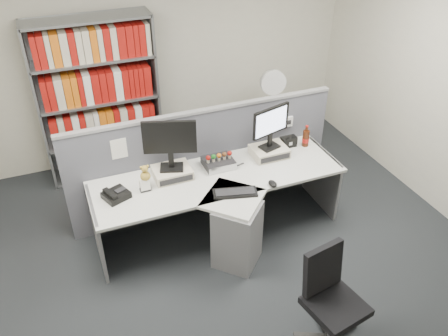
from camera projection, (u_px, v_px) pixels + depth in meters
name	position (u px, v px, depth m)	size (l,w,h in m)	color
ground	(249.00, 281.00, 4.56)	(5.50, 5.50, 0.00)	#282B2F
room_shell	(256.00, 117.00, 3.56)	(5.04, 5.54, 2.72)	beige
partition	(204.00, 160.00, 5.17)	(3.00, 0.08, 1.27)	#595A65
desk	(226.00, 209.00, 4.77)	(2.60, 1.20, 0.72)	silver
monitor_riser_left	(172.00, 173.00, 4.75)	(0.38, 0.31, 0.10)	beige
monitor_riser_right	(269.00, 151.00, 5.09)	(0.38, 0.31, 0.10)	beige
monitor_left	(170.00, 141.00, 4.55)	(0.51, 0.23, 0.54)	black
monitor_right	(271.00, 124.00, 4.90)	(0.46, 0.20, 0.48)	black
desktop_pc	(218.00, 163.00, 4.92)	(0.31, 0.28, 0.08)	black
figurines	(219.00, 156.00, 4.85)	(0.29, 0.05, 0.09)	beige
keyboard	(235.00, 193.00, 4.53)	(0.45, 0.26, 0.03)	black
mouse	(273.00, 184.00, 4.64)	(0.08, 0.12, 0.05)	black
desk_phone	(116.00, 195.00, 4.46)	(0.29, 0.27, 0.10)	black
desk_calendar	(145.00, 186.00, 4.55)	(0.11, 0.08, 0.13)	black
plush_toy	(145.00, 174.00, 4.51)	(0.10, 0.10, 0.17)	#AD9139
speaker	(289.00, 142.00, 5.25)	(0.18, 0.10, 0.12)	black
cola_bottle	(306.00, 138.00, 5.24)	(0.08, 0.08, 0.25)	#3F190A
shelving_unit	(99.00, 103.00, 5.63)	(1.41, 0.40, 2.00)	gray
filing_cabinet	(270.00, 133.00, 6.27)	(0.45, 0.61, 0.70)	gray
desk_fan	(273.00, 85.00, 5.89)	(0.33, 0.19, 0.55)	white
office_chair	(330.00, 297.00, 3.78)	(0.59, 0.59, 0.90)	silver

